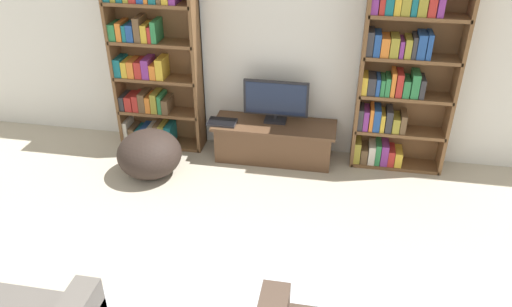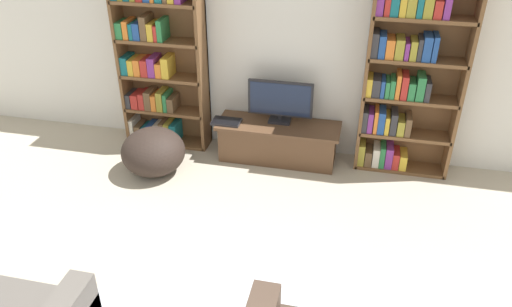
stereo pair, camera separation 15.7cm
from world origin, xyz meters
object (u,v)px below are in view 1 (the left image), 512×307
bookshelf_right (401,77)px  laptop (222,122)px  bookshelf_left (152,61)px  television (276,101)px  tv_stand (274,141)px  beanbag_ottoman (150,154)px

bookshelf_right → laptop: 1.94m
bookshelf_left → bookshelf_right: (2.67, -0.00, 0.01)m
bookshelf_left → bookshelf_right: size_ratio=1.00×
television → laptop: (-0.57, -0.15, -0.24)m
bookshelf_left → television: 1.44m
bookshelf_left → laptop: 1.03m
bookshelf_right → laptop: bookshelf_right is taller
bookshelf_left → tv_stand: (1.40, -0.12, -0.80)m
bookshelf_right → television: bookshelf_right is taller
television → beanbag_ottoman: size_ratio=1.04×
bookshelf_left → beanbag_ottoman: bookshelf_left is taller
bookshelf_left → television: bookshelf_left is taller
beanbag_ottoman → television: bearing=27.0°
laptop → beanbag_ottoman: 0.86m
television → beanbag_ottoman: bearing=-153.0°
bookshelf_left → tv_stand: size_ratio=1.52×
bookshelf_left → bookshelf_right: bearing=-0.0°
tv_stand → laptop: 0.62m
television → laptop: 0.64m
television → tv_stand: bearing=-90.0°
laptop → beanbag_ottoman: beanbag_ottoman is taller
tv_stand → beanbag_ottoman: beanbag_ottoman is taller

